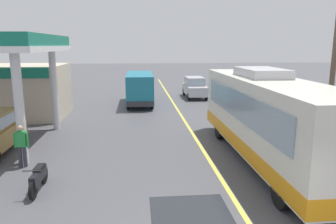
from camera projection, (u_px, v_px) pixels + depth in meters
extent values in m
plane|color=#4C4C51|center=(175.00, 106.00, 25.20)|extent=(120.00, 120.00, 0.00)
cube|color=#D8CC4C|center=(184.00, 120.00, 20.32)|extent=(0.16, 50.00, 0.01)
cube|color=silver|center=(269.00, 116.00, 12.94)|extent=(2.50, 11.00, 2.90)
cube|color=orange|center=(267.00, 142.00, 13.16)|extent=(2.54, 11.04, 0.56)
cube|color=#8C9EAD|center=(238.00, 105.00, 12.73)|extent=(0.06, 9.35, 1.10)
cube|color=#8C9EAD|center=(300.00, 104.00, 12.96)|extent=(0.06, 9.35, 1.10)
cube|color=#B2B2B7|center=(262.00, 73.00, 13.58)|extent=(1.60, 2.80, 0.36)
cylinder|color=black|center=(282.00, 192.00, 9.31)|extent=(0.30, 1.00, 1.00)
cylinder|color=black|center=(220.00, 129.00, 16.33)|extent=(0.30, 1.00, 1.00)
cylinder|color=black|center=(262.00, 128.00, 16.53)|extent=(0.30, 1.00, 1.00)
cylinder|color=silver|center=(19.00, 107.00, 12.50)|extent=(0.36, 0.36, 4.60)
cylinder|color=silver|center=(54.00, 88.00, 17.77)|extent=(0.36, 0.36, 4.60)
cube|color=beige|center=(10.00, 91.00, 20.96)|extent=(7.00, 4.40, 3.40)
cylinder|color=black|center=(22.00, 137.00, 15.57)|extent=(0.20, 0.64, 0.64)
cube|color=teal|center=(140.00, 87.00, 25.65)|extent=(2.00, 6.00, 2.10)
cube|color=#8C9EAD|center=(140.00, 82.00, 25.57)|extent=(2.04, 5.10, 0.80)
cube|color=#2D2D33|center=(140.00, 104.00, 22.85)|extent=(1.90, 0.16, 0.36)
cylinder|color=black|center=(128.00, 104.00, 23.82)|extent=(0.22, 0.76, 0.76)
cylinder|color=black|center=(152.00, 104.00, 23.99)|extent=(0.22, 0.76, 0.76)
cylinder|color=black|center=(129.00, 96.00, 27.72)|extent=(0.22, 0.76, 0.76)
cylinder|color=black|center=(150.00, 95.00, 27.89)|extent=(0.22, 0.76, 0.76)
cylinder|color=black|center=(33.00, 190.00, 9.89)|extent=(0.10, 0.60, 0.60)
cylinder|color=black|center=(44.00, 175.00, 11.06)|extent=(0.10, 0.60, 0.60)
cube|color=black|center=(38.00, 176.00, 10.44)|extent=(0.20, 1.30, 0.36)
cube|color=black|center=(39.00, 168.00, 10.54)|extent=(0.24, 0.60, 0.12)
cylinder|color=#2D2D33|center=(32.00, 171.00, 9.82)|extent=(0.55, 0.04, 0.04)
cylinder|color=#33333F|center=(20.00, 157.00, 12.50)|extent=(0.14, 0.14, 0.82)
cylinder|color=#33333F|center=(25.00, 157.00, 12.52)|extent=(0.14, 0.14, 0.82)
cube|color=#268C3F|center=(21.00, 139.00, 12.37)|extent=(0.36, 0.22, 0.60)
sphere|color=tan|center=(20.00, 128.00, 12.28)|extent=(0.22, 0.22, 0.22)
cylinder|color=#268C3F|center=(15.00, 140.00, 12.35)|extent=(0.09, 0.09, 0.58)
cylinder|color=#268C3F|center=(27.00, 140.00, 12.40)|extent=(0.09, 0.09, 0.58)
cube|color=#B2B2B7|center=(195.00, 90.00, 29.08)|extent=(1.70, 4.20, 0.80)
cube|color=#B2B2B7|center=(194.00, 81.00, 29.12)|extent=(1.50, 2.31, 0.70)
cube|color=#8C9EAD|center=(194.00, 81.00, 29.12)|extent=(1.53, 2.35, 0.49)
cylinder|color=black|center=(189.00, 97.00, 27.63)|extent=(0.20, 0.64, 0.64)
cylinder|color=black|center=(206.00, 96.00, 27.76)|extent=(0.20, 0.64, 0.64)
cylinder|color=black|center=(184.00, 92.00, 30.55)|extent=(0.20, 0.64, 0.64)
cylinder|color=black|center=(200.00, 91.00, 30.69)|extent=(0.20, 0.64, 0.64)
cylinder|color=brown|center=(335.00, 50.00, 15.16)|extent=(0.24, 0.24, 8.83)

